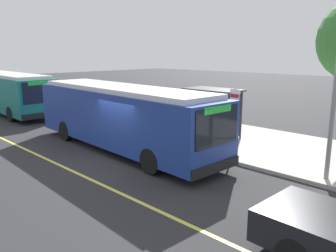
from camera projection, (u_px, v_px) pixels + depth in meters
ground_plane at (124, 160)px, 14.22m from camera, size 120.00×120.00×0.00m
sidewalk_curb at (211, 134)px, 18.39m from camera, size 44.00×6.40×0.15m
lane_stripe_center at (77, 173)px, 12.69m from camera, size 36.00×0.14×0.01m
transit_bus_main at (122, 115)px, 15.50m from camera, size 11.32×3.08×2.95m
transit_bus_second at (10, 92)px, 24.85m from camera, size 10.54×2.79×2.95m
bus_shelter at (212, 102)px, 17.57m from camera, size 2.90×1.60×2.48m
waiting_bench at (210, 126)px, 17.90m from camera, size 1.60×0.48×0.95m
route_sign_post at (234, 112)px, 14.39m from camera, size 0.44×0.08×2.80m
pedestrian_commuter at (207, 125)px, 15.77m from camera, size 0.24×0.40×1.69m
utility_pole at (336, 86)px, 11.11m from camera, size 0.16×0.16×6.40m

